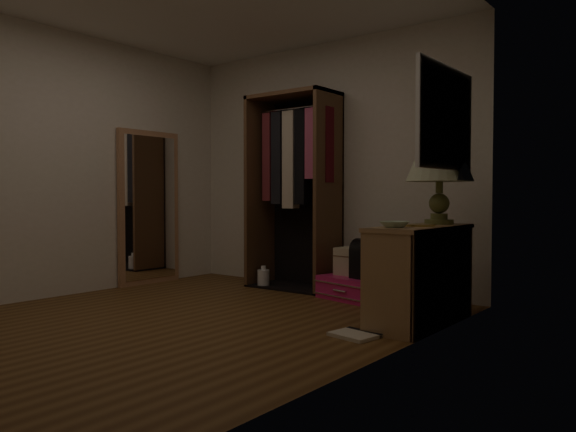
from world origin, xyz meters
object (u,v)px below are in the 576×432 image
Objects in this scene: black_bag at (370,259)px; floor_mirror at (149,208)px; open_wardrobe at (296,174)px; table_lamp at (440,163)px; white_jug at (264,278)px; train_case at (357,261)px; pink_suitcase at (359,288)px; console_bookshelf at (422,272)px.

floor_mirror is at bearing -153.77° from black_bag.
open_wardrobe reaches higher than black_bag.
black_bag is at bearing 11.96° from floor_mirror.
white_jug is (-2.08, 0.26, -1.14)m from table_lamp.
open_wardrobe is 4.99× the size of train_case.
pink_suitcase is (0.88, -0.17, -1.10)m from open_wardrobe.
open_wardrobe reaches higher than pink_suitcase.
floor_mirror reaches higher than pink_suitcase.
pink_suitcase is at bearing 171.23° from black_bag.
pink_suitcase is 1.47m from table_lamp.
floor_mirror is (-3.24, -0.04, 0.46)m from console_bookshelf.
open_wardrobe is 1.70m from floor_mirror.
floor_mirror is 3.28m from table_lamp.
console_bookshelf is 2.08m from open_wardrobe.
pink_suitcase is at bearing -0.01° from white_jug.
black_bag is 0.55× the size of table_lamp.
console_bookshelf is at bearing 0.78° from floor_mirror.
white_jug is (-0.31, -0.17, -1.11)m from open_wardrobe.
table_lamp is at bearing 6.05° from floor_mirror.
train_case reaches higher than white_jug.
floor_mirror is at bearing -179.22° from console_bookshelf.
pink_suitcase is 2.08× the size of black_bag.
train_case is at bearing 146.70° from console_bookshelf.
open_wardrobe is at bearing 177.44° from train_case.
train_case is 0.27m from black_bag.
open_wardrobe is (-1.77, 0.73, 0.82)m from console_bookshelf.
console_bookshelf is 1.40× the size of pink_suitcase.
white_jug is at bearing 165.02° from console_bookshelf.
white_jug is (-1.12, -0.07, -0.25)m from train_case.
floor_mirror is 4.14× the size of train_case.
train_case is at bearing 162.26° from black_bag.
console_bookshelf is at bearing -19.09° from pink_suitcase.
table_lamp is at bearing -14.36° from train_case.
floor_mirror is 2.13× the size of pink_suitcase.
open_wardrobe is 1.42m from pink_suitcase.
black_bag is (0.16, -0.07, 0.30)m from pink_suitcase.
pink_suitcase is (2.35, 0.60, -0.74)m from floor_mirror.
console_bookshelf is 2.17m from white_jug.
pink_suitcase is 1.15× the size of table_lamp.
open_wardrobe is at bearing 166.43° from table_lamp.
console_bookshelf is 0.90m from table_lamp.
table_lamp is at bearing -3.11° from pink_suitcase.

